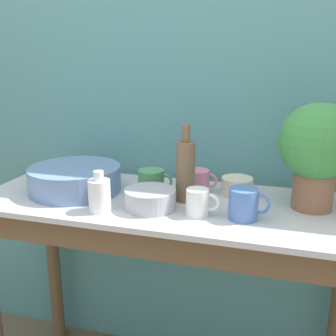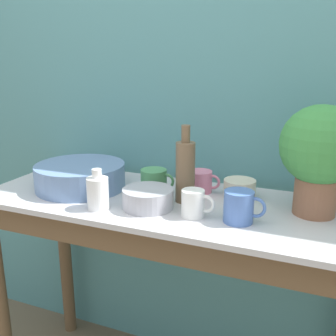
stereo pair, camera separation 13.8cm
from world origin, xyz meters
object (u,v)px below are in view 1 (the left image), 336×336
at_px(bowl_wash_large, 75,179).
at_px(bottle_short, 99,195).
at_px(mug_green, 152,181).
at_px(bowl_small_cream, 237,186).
at_px(potted_plant, 317,148).
at_px(bowl_small_steel, 150,199).
at_px(mug_blue, 244,204).
at_px(mug_pink, 197,180).
at_px(bottle_tall, 185,170).
at_px(mug_white, 198,202).

bearing_deg(bowl_wash_large, bottle_short, -41.89).
height_order(bowl_wash_large, mug_green, bowl_wash_large).
height_order(bottle_short, bowl_small_cream, bottle_short).
height_order(potted_plant, bottle_short, potted_plant).
distance_m(bowl_wash_large, bowl_small_cream, 0.61).
bearing_deg(bowl_wash_large, bowl_small_steel, -15.29).
bearing_deg(mug_blue, bowl_small_steel, 179.56).
xyz_separation_m(bowl_wash_large, mug_pink, (0.45, 0.13, -0.01)).
height_order(potted_plant, bowl_small_steel, potted_plant).
bearing_deg(bowl_small_cream, bowl_small_steel, -140.25).
distance_m(bowl_wash_large, bowl_small_steel, 0.35).
xyz_separation_m(potted_plant, bowl_wash_large, (-0.86, -0.06, -0.16)).
bearing_deg(bottle_short, bowl_wash_large, 138.11).
distance_m(mug_green, bowl_small_steel, 0.17).
xyz_separation_m(potted_plant, bottle_tall, (-0.43, -0.05, -0.10)).
relative_size(mug_white, mug_pink, 0.87).
bearing_deg(mug_blue, bowl_wash_large, 171.77).
distance_m(bottle_tall, mug_white, 0.16).
relative_size(mug_blue, bowl_small_cream, 1.12).
bearing_deg(bottle_tall, potted_plant, 6.52).
distance_m(potted_plant, mug_pink, 0.45).
relative_size(bowl_small_cream, bowl_small_steel, 0.67).
xyz_separation_m(mug_white, bowl_small_cream, (0.10, 0.24, -0.01)).
bearing_deg(mug_blue, mug_white, -175.54).
distance_m(potted_plant, bowl_small_steel, 0.58).
relative_size(bottle_tall, mug_blue, 2.09).
bearing_deg(bottle_short, bowl_small_cream, 35.01).
bearing_deg(mug_white, mug_pink, 102.80).
relative_size(mug_white, bowl_small_cream, 0.94).
distance_m(bottle_tall, bottle_short, 0.31).
distance_m(mug_pink, bowl_small_cream, 0.15).
height_order(bottle_tall, mug_white, bottle_tall).
relative_size(bottle_short, mug_pink, 1.10).
relative_size(potted_plant, bowl_wash_large, 1.03).
height_order(mug_blue, bowl_small_steel, mug_blue).
relative_size(potted_plant, mug_green, 2.68).
height_order(mug_blue, bowl_small_cream, mug_blue).
bearing_deg(bowl_small_steel, bottle_short, -154.78).
bearing_deg(bowl_small_steel, bottle_tall, 48.19).
height_order(mug_pink, bowl_small_steel, mug_pink).
bearing_deg(mug_pink, bottle_tall, -99.12).
relative_size(mug_blue, bowl_small_steel, 0.75).
distance_m(potted_plant, mug_white, 0.43).
height_order(mug_white, bowl_small_steel, mug_white).
distance_m(bottle_short, mug_green, 0.26).
bearing_deg(bowl_small_steel, mug_green, 107.01).
height_order(bowl_wash_large, bowl_small_steel, bowl_wash_large).
distance_m(potted_plant, mug_blue, 0.31).
height_order(bottle_tall, bowl_small_steel, bottle_tall).
distance_m(bottle_tall, bowl_small_cream, 0.22).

